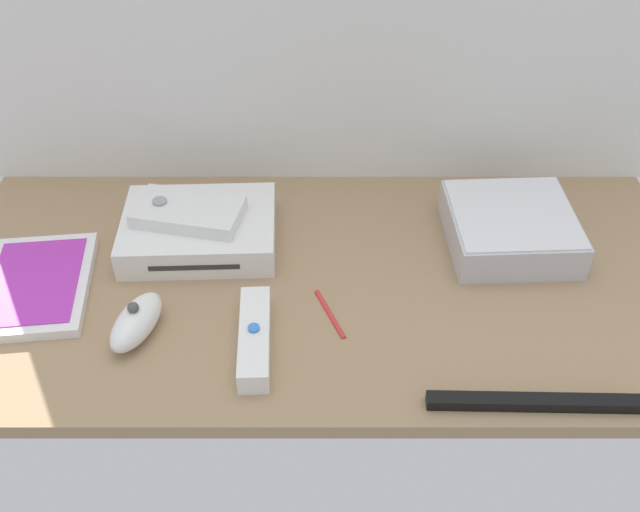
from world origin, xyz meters
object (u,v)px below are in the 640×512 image
at_px(stylus_pen, 330,312).
at_px(remote_nunchuk, 136,322).
at_px(mini_computer, 510,228).
at_px(remote_wand, 255,338).
at_px(remote_classic_pad, 188,212).
at_px(game_case, 36,285).
at_px(game_console, 199,230).
at_px(sensor_bar, 535,402).

bearing_deg(stylus_pen, remote_nunchuk, -172.03).
xyz_separation_m(mini_computer, remote_nunchuk, (-0.49, -0.18, -0.01)).
bearing_deg(mini_computer, remote_wand, -149.94).
distance_m(remote_wand, remote_classic_pad, 0.23).
bearing_deg(remote_nunchuk, remote_wand, 9.74).
bearing_deg(stylus_pen, game_case, 173.07).
bearing_deg(remote_wand, remote_nunchuk, 168.94).
distance_m(remote_nunchuk, stylus_pen, 0.24).
bearing_deg(stylus_pen, remote_classic_pad, 143.30).
height_order(game_console, game_case, game_console).
relative_size(remote_wand, sensor_bar, 0.62).
distance_m(game_case, remote_classic_pad, 0.22).
bearing_deg(game_console, remote_nunchuk, -109.20).
xyz_separation_m(remote_nunchuk, sensor_bar, (0.46, -0.11, -0.01)).
relative_size(mini_computer, game_case, 0.87).
relative_size(mini_computer, remote_classic_pad, 1.13).
bearing_deg(sensor_bar, stylus_pen, 148.60).
xyz_separation_m(mini_computer, game_case, (-0.64, -0.10, -0.02)).
bearing_deg(remote_classic_pad, game_case, -141.49).
bearing_deg(sensor_bar, remote_nunchuk, 167.60).
distance_m(game_console, sensor_bar, 0.50).
bearing_deg(game_case, remote_wand, -25.35).
height_order(mini_computer, remote_wand, mini_computer).
relative_size(mini_computer, stylus_pen, 1.97).
height_order(mini_computer, game_case, mini_computer).
bearing_deg(stylus_pen, sensor_bar, -32.61).
bearing_deg(remote_classic_pad, mini_computer, 11.73).
xyz_separation_m(mini_computer, remote_wand, (-0.34, -0.20, -0.01)).
distance_m(mini_computer, remote_classic_pad, 0.45).
height_order(game_console, remote_wand, game_console).
bearing_deg(remote_nunchuk, game_console, 91.27).
height_order(remote_classic_pad, stylus_pen, remote_classic_pad).
bearing_deg(remote_wand, game_console, 111.94).
xyz_separation_m(game_console, remote_wand, (0.09, -0.20, -0.01)).
relative_size(game_console, remote_classic_pad, 1.37).
relative_size(remote_wand, remote_nunchuk, 1.37).
relative_size(remote_wand, remote_classic_pad, 0.95).
bearing_deg(remote_classic_pad, stylus_pen, -25.02).
bearing_deg(game_console, sensor_bar, -37.48).
distance_m(game_console, stylus_pen, 0.23).
xyz_separation_m(game_console, remote_nunchuk, (-0.05, -0.18, -0.00)).
xyz_separation_m(game_console, game_case, (-0.20, -0.10, -0.01)).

